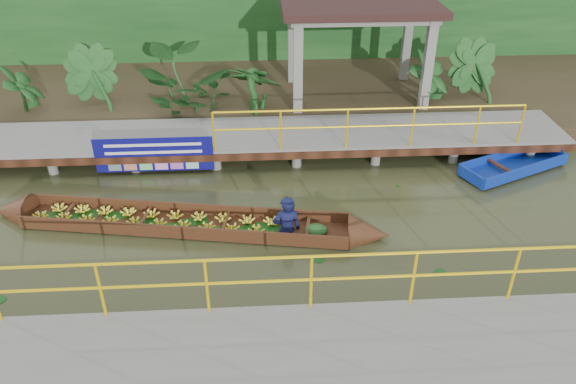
{
  "coord_description": "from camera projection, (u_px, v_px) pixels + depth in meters",
  "views": [
    {
      "loc": [
        0.05,
        -9.64,
        6.87
      ],
      "look_at": [
        0.65,
        0.5,
        0.6
      ],
      "focal_mm": 35.0,
      "sensor_mm": 36.0,
      "label": 1
    }
  ],
  "objects": [
    {
      "name": "far_dock",
      "position": [
        257.0,
        137.0,
        14.46
      ],
      "size": [
        16.0,
        2.06,
        1.66
      ],
      "color": "slate",
      "rests_on": "ground"
    },
    {
      "name": "foliage_backdrop",
      "position": [
        253.0,
        13.0,
        19.23
      ],
      "size": [
        30.0,
        0.8,
        4.0
      ],
      "primitive_type": "cube",
      "color": "#123A16",
      "rests_on": "ground"
    },
    {
      "name": "tropical_plants",
      "position": [
        247.0,
        81.0,
        15.59
      ],
      "size": [
        14.38,
        1.38,
        1.73
      ],
      "color": "#123A16",
      "rests_on": "ground"
    },
    {
      "name": "moored_blue_boat",
      "position": [
        536.0,
        159.0,
        14.17
      ],
      "size": [
        3.34,
        2.11,
        0.78
      ],
      "rotation": [
        0.0,
        0.0,
        0.42
      ],
      "color": "#0D2A96",
      "rests_on": "ground"
    },
    {
      "name": "vendor_boat",
      "position": [
        201.0,
        219.0,
        11.71
      ],
      "size": [
        8.56,
        2.25,
        2.01
      ],
      "rotation": [
        0.0,
        0.0,
        -0.17
      ],
      "color": "#361D0E",
      "rests_on": "ground"
    },
    {
      "name": "blue_banner",
      "position": [
        154.0,
        154.0,
        13.48
      ],
      "size": [
        2.84,
        0.04,
        0.89
      ],
      "color": "#0E0C65",
      "rests_on": "ground"
    },
    {
      "name": "near_dock",
      "position": [
        331.0,
        379.0,
        8.12
      ],
      "size": [
        18.0,
        2.4,
        1.73
      ],
      "color": "slate",
      "rests_on": "ground"
    },
    {
      "name": "pavilion",
      "position": [
        359.0,
        15.0,
        15.82
      ],
      "size": [
        4.4,
        3.0,
        3.0
      ],
      "color": "slate",
      "rests_on": "ground"
    },
    {
      "name": "land_strip",
      "position": [
        255.0,
        89.0,
        18.04
      ],
      "size": [
        30.0,
        8.0,
        0.45
      ],
      "primitive_type": "cube",
      "color": "#2F2617",
      "rests_on": "ground"
    },
    {
      "name": "ground",
      "position": [
        258.0,
        230.0,
        11.79
      ],
      "size": [
        80.0,
        80.0,
        0.0
      ],
      "primitive_type": "plane",
      "color": "#2E3219",
      "rests_on": "ground"
    }
  ]
}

